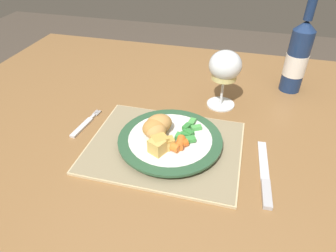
{
  "coord_description": "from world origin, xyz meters",
  "views": [
    {
      "loc": [
        0.12,
        -0.62,
        1.19
      ],
      "look_at": [
        -0.02,
        -0.08,
        0.78
      ],
      "focal_mm": 32.0,
      "sensor_mm": 36.0,
      "label": 1
    }
  ],
  "objects_px": {
    "fork": "(84,125)",
    "table_knife": "(265,178)",
    "dining_table": "(183,145)",
    "bottle": "(297,57)",
    "dinner_plate": "(170,141)",
    "wine_glass": "(225,68)"
  },
  "relations": [
    {
      "from": "bottle",
      "to": "fork",
      "type": "bearing_deg",
      "value": -147.31
    },
    {
      "from": "dinner_plate",
      "to": "wine_glass",
      "type": "xyz_separation_m",
      "value": [
        0.09,
        0.21,
        0.09
      ]
    },
    {
      "from": "fork",
      "to": "table_knife",
      "type": "distance_m",
      "value": 0.44
    },
    {
      "from": "dinner_plate",
      "to": "fork",
      "type": "distance_m",
      "value": 0.23
    },
    {
      "from": "dining_table",
      "to": "fork",
      "type": "xyz_separation_m",
      "value": [
        -0.24,
        -0.09,
        0.08
      ]
    },
    {
      "from": "bottle",
      "to": "table_knife",
      "type": "bearing_deg",
      "value": -99.95
    },
    {
      "from": "dining_table",
      "to": "fork",
      "type": "height_order",
      "value": "fork"
    },
    {
      "from": "dining_table",
      "to": "fork",
      "type": "distance_m",
      "value": 0.27
    },
    {
      "from": "table_knife",
      "to": "wine_glass",
      "type": "distance_m",
      "value": 0.3
    },
    {
      "from": "fork",
      "to": "table_knife",
      "type": "bearing_deg",
      "value": -9.21
    },
    {
      "from": "dining_table",
      "to": "bottle",
      "type": "xyz_separation_m",
      "value": [
        0.27,
        0.24,
        0.19
      ]
    },
    {
      "from": "dining_table",
      "to": "table_knife",
      "type": "bearing_deg",
      "value": -37.86
    },
    {
      "from": "dinner_plate",
      "to": "table_knife",
      "type": "height_order",
      "value": "dinner_plate"
    },
    {
      "from": "fork",
      "to": "table_knife",
      "type": "xyz_separation_m",
      "value": [
        0.44,
        -0.07,
        0.0
      ]
    },
    {
      "from": "table_knife",
      "to": "bottle",
      "type": "height_order",
      "value": "bottle"
    },
    {
      "from": "dinner_plate",
      "to": "dining_table",
      "type": "bearing_deg",
      "value": 85.01
    },
    {
      "from": "fork",
      "to": "table_knife",
      "type": "height_order",
      "value": "table_knife"
    },
    {
      "from": "bottle",
      "to": "wine_glass",
      "type": "bearing_deg",
      "value": -143.52
    },
    {
      "from": "fork",
      "to": "wine_glass",
      "type": "bearing_deg",
      "value": 30.28
    },
    {
      "from": "wine_glass",
      "to": "bottle",
      "type": "xyz_separation_m",
      "value": [
        0.19,
        0.14,
        -0.01
      ]
    },
    {
      "from": "dining_table",
      "to": "dinner_plate",
      "type": "bearing_deg",
      "value": -94.99
    },
    {
      "from": "dining_table",
      "to": "table_knife",
      "type": "height_order",
      "value": "table_knife"
    }
  ]
}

